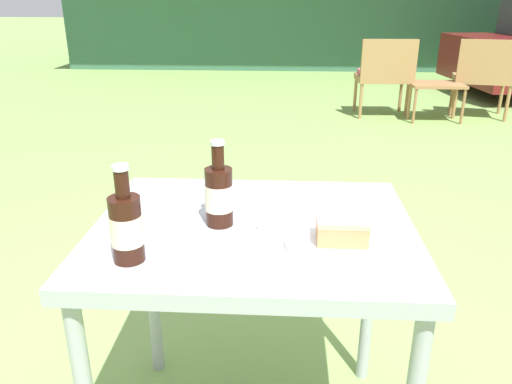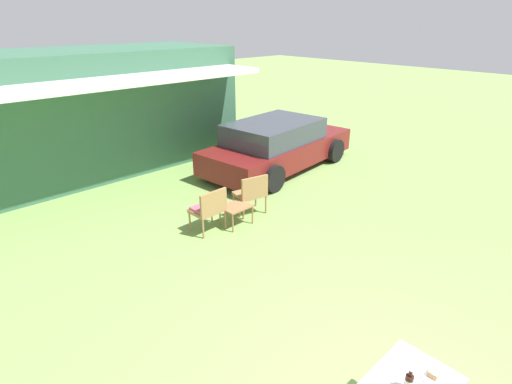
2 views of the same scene
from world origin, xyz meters
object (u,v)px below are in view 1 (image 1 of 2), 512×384
Objects in this scene: patio_table at (254,253)px; cola_bottle_near at (219,194)px; cake_on_plate at (336,236)px; cola_bottle_far at (126,226)px; wicker_chair_cushioned at (385,72)px; garden_side_table at (436,87)px; wicker_chair_plain at (484,73)px.

patio_table is 0.18m from cola_bottle_near.
cake_on_plate is (0.20, -0.10, 0.10)m from patio_table.
cola_bottle_near and cola_bottle_far have the same top height.
cake_on_plate is 0.31m from cola_bottle_near.
garden_side_table is (0.52, -0.15, -0.13)m from wicker_chair_cushioned.
patio_table is at bearing 76.13° from wicker_chair_plain.
garden_side_table is 4.63m from cake_on_plate.
wicker_chair_plain reaches higher than garden_side_table.
garden_side_table is 4.89m from cola_bottle_far.
cola_bottle_far is at bearing 71.72° from wicker_chair_cushioned.
cola_bottle_near is 0.27m from cola_bottle_far.
wicker_chair_plain reaches higher than patio_table.
cola_bottle_far is (-0.26, -0.20, 0.16)m from patio_table.
patio_table is at bearing -111.24° from garden_side_table.
cake_on_plate is 0.97× the size of cola_bottle_near.
cake_on_plate is at bearing 11.96° from cola_bottle_far.
wicker_chair_cushioned is at bearing 75.53° from patio_table.
wicker_chair_cushioned is 3.80× the size of cola_bottle_far.
cola_bottle_far is (-1.92, -4.47, 0.45)m from garden_side_table.
patio_table is 0.36m from cola_bottle_far.
cola_bottle_near is at bearing 160.24° from cake_on_plate.
cola_bottle_far is (-1.40, -4.62, 0.32)m from wicker_chair_cushioned.
cola_bottle_near is (-1.75, -4.27, 0.45)m from garden_side_table.
wicker_chair_cushioned is at bearing 73.11° from cola_bottle_far.
cola_bottle_near is (-0.28, 0.10, 0.06)m from cake_on_plate.
garden_side_table is 0.67× the size of patio_table.
cake_on_plate is 0.47m from cola_bottle_far.
garden_side_table is 2.56× the size of cake_on_plate.
cola_bottle_near is at bearing 48.80° from cola_bottle_far.
wicker_chair_plain is at bearing 13.98° from garden_side_table.
wicker_chair_plain is 1.54× the size of garden_side_table.
cola_bottle_near is at bearing 73.08° from wicker_chair_cushioned.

